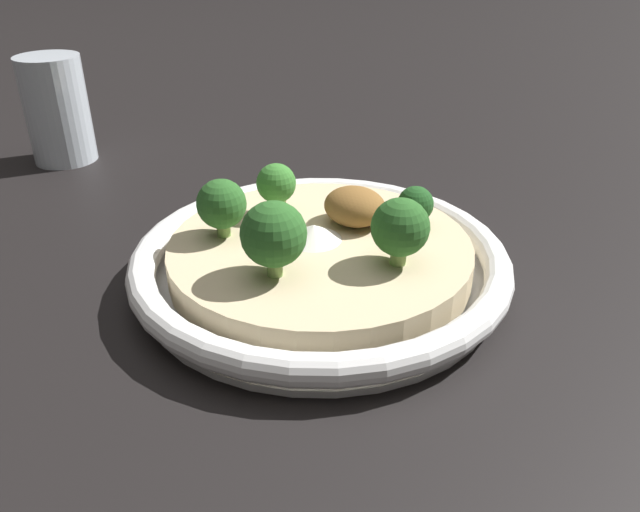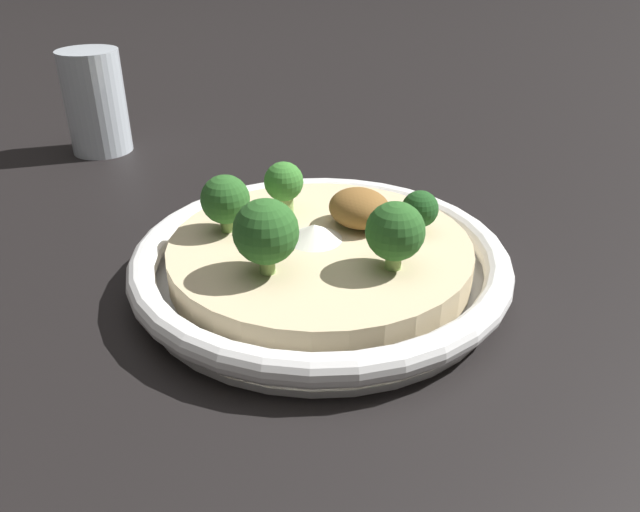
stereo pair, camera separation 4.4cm
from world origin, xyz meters
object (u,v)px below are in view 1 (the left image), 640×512
(broccoli_back_right, at_px, (222,205))
(drinking_glass, at_px, (57,110))
(broccoli_left, at_px, (400,228))
(broccoli_front_left, at_px, (415,205))
(broccoli_right, at_px, (276,186))
(risotto_bowl, at_px, (320,261))
(broccoli_back_left, at_px, (274,235))

(broccoli_back_right, distance_m, drinking_glass, 0.31)
(broccoli_left, distance_m, broccoli_front_left, 0.06)
(broccoli_left, xyz_separation_m, broccoli_right, (0.11, -0.00, -0.00))
(risotto_bowl, distance_m, broccoli_right, 0.07)
(broccoli_right, distance_m, broccoli_back_right, 0.05)
(risotto_bowl, xyz_separation_m, broccoli_back_left, (-0.01, 0.05, 0.04))
(broccoli_back_left, bearing_deg, risotto_bowl, -81.42)
(broccoli_back_right, xyz_separation_m, drinking_glass, (0.31, -0.05, -0.00))
(risotto_bowl, xyz_separation_m, broccoli_back_right, (0.06, 0.04, 0.04))
(broccoli_left, bearing_deg, broccoli_back_right, 22.13)
(broccoli_front_left, bearing_deg, drinking_glass, 6.97)
(broccoli_back_right, bearing_deg, drinking_glass, -9.00)
(broccoli_right, bearing_deg, broccoli_back_right, 85.73)
(risotto_bowl, xyz_separation_m, broccoli_front_left, (-0.04, -0.06, 0.03))
(drinking_glass, bearing_deg, broccoli_left, 179.74)
(risotto_bowl, height_order, broccoli_left, broccoli_left)
(broccoli_right, height_order, broccoli_back_right, broccoli_back_right)
(broccoli_left, bearing_deg, risotto_bowl, 9.96)
(broccoli_left, bearing_deg, broccoli_right, -1.48)
(broccoli_left, distance_m, broccoli_back_right, 0.13)
(broccoli_left, bearing_deg, broccoli_back_left, 51.30)
(broccoli_left, bearing_deg, broccoli_front_left, -67.24)
(broccoli_back_right, bearing_deg, broccoli_front_left, -133.80)
(broccoli_left, xyz_separation_m, drinking_glass, (0.43, -0.00, -0.00))
(broccoli_right, distance_m, broccoli_front_left, 0.10)
(broccoli_front_left, relative_size, broccoli_back_right, 0.75)
(risotto_bowl, height_order, broccoli_right, broccoli_right)
(drinking_glass, bearing_deg, broccoli_back_right, 171.00)
(broccoli_front_left, bearing_deg, broccoli_back_left, 75.86)
(broccoli_back_left, height_order, drinking_glass, drinking_glass)
(risotto_bowl, height_order, broccoli_back_right, broccoli_back_right)
(broccoli_front_left, distance_m, broccoli_back_left, 0.12)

